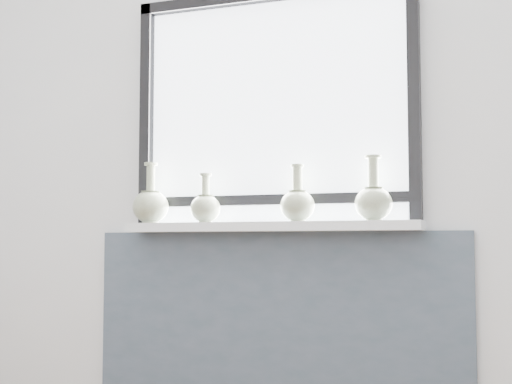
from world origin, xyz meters
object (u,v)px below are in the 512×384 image
(windowsill, at_px, (268,227))
(vase_a, at_px, (151,205))
(vase_d, at_px, (374,201))
(vase_c, at_px, (297,203))
(vase_b, at_px, (205,207))

(windowsill, xyz_separation_m, vase_a, (-0.56, -0.03, 0.11))
(vase_d, bearing_deg, vase_c, -176.48)
(windowsill, xyz_separation_m, vase_b, (-0.29, -0.02, 0.09))
(windowsill, bearing_deg, vase_b, -177.05)
(vase_b, bearing_deg, vase_a, -177.34)
(vase_c, bearing_deg, windowsill, 174.46)
(vase_c, xyz_separation_m, vase_d, (0.32, 0.02, 0.01))
(windowsill, bearing_deg, vase_d, 0.84)
(vase_b, bearing_deg, vase_c, 0.26)
(vase_a, relative_size, vase_c, 1.13)
(vase_b, height_order, vase_c, vase_c)
(windowsill, xyz_separation_m, vase_d, (0.46, 0.01, 0.10))
(windowsill, relative_size, vase_b, 5.98)
(vase_a, height_order, vase_c, vase_a)
(vase_a, distance_m, vase_d, 1.02)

